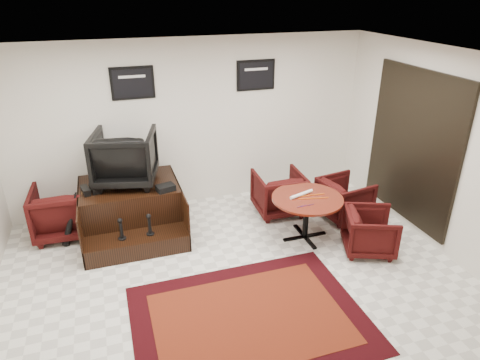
# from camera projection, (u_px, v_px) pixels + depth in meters

# --- Properties ---
(ground) EXTENTS (6.00, 6.00, 0.00)m
(ground) POSITION_uv_depth(u_px,v_px,m) (239.00, 284.00, 5.52)
(ground) COLOR white
(ground) RESTS_ON ground
(room_shell) EXTENTS (6.02, 5.02, 2.81)m
(room_shell) POSITION_uv_depth(u_px,v_px,m) (269.00, 147.00, 4.99)
(room_shell) COLOR silver
(room_shell) RESTS_ON ground
(area_rug) EXTENTS (2.65, 1.98, 0.01)m
(area_rug) POSITION_uv_depth(u_px,v_px,m) (249.00, 318.00, 4.94)
(area_rug) COLOR black
(area_rug) RESTS_ON ground
(shine_podium) EXTENTS (1.47, 1.52, 0.76)m
(shine_podium) POSITION_uv_depth(u_px,v_px,m) (132.00, 210.00, 6.58)
(shine_podium) COLOR black
(shine_podium) RESTS_ON ground
(shine_chair) EXTENTS (1.06, 1.02, 0.91)m
(shine_chair) POSITION_uv_depth(u_px,v_px,m) (125.00, 155.00, 6.35)
(shine_chair) COLOR black
(shine_chair) RESTS_ON shine_podium
(shoes_pair) EXTENTS (0.27, 0.30, 0.10)m
(shoes_pair) POSITION_uv_depth(u_px,v_px,m) (90.00, 190.00, 6.20)
(shoes_pair) COLOR black
(shoes_pair) RESTS_ON shine_podium
(polish_kit) EXTENTS (0.30, 0.24, 0.09)m
(polish_kit) POSITION_uv_depth(u_px,v_px,m) (165.00, 188.00, 6.26)
(polish_kit) COLOR black
(polish_kit) RESTS_ON shine_podium
(umbrella_black) EXTENTS (0.32, 0.12, 0.87)m
(umbrella_black) POSITION_uv_depth(u_px,v_px,m) (71.00, 219.00, 6.18)
(umbrella_black) COLOR black
(umbrella_black) RESTS_ON ground
(umbrella_hooked) EXTENTS (0.29, 0.11, 0.78)m
(umbrella_hooked) POSITION_uv_depth(u_px,v_px,m) (70.00, 217.00, 6.31)
(umbrella_hooked) COLOR black
(umbrella_hooked) RESTS_ON ground
(armchair_side) EXTENTS (0.87, 0.82, 0.86)m
(armchair_side) POSITION_uv_depth(u_px,v_px,m) (62.00, 209.00, 6.46)
(armchair_side) COLOR black
(armchair_side) RESTS_ON ground
(meeting_table) EXTENTS (1.04, 1.04, 0.68)m
(meeting_table) POSITION_uv_depth(u_px,v_px,m) (307.00, 203.00, 6.28)
(meeting_table) COLOR #4C160A
(meeting_table) RESTS_ON ground
(table_chair_back) EXTENTS (0.80, 0.75, 0.79)m
(table_chair_back) POSITION_uv_depth(u_px,v_px,m) (279.00, 191.00, 7.10)
(table_chair_back) COLOR black
(table_chair_back) RESTS_ON ground
(table_chair_window) EXTENTS (0.77, 0.81, 0.74)m
(table_chair_window) POSITION_uv_depth(u_px,v_px,m) (345.00, 196.00, 6.97)
(table_chair_window) COLOR black
(table_chair_window) RESTS_ON ground
(table_chair_corner) EXTENTS (0.84, 0.86, 0.70)m
(table_chair_corner) POSITION_uv_depth(u_px,v_px,m) (370.00, 230.00, 6.07)
(table_chair_corner) COLOR black
(table_chair_corner) RESTS_ON ground
(paper_roll) EXTENTS (0.41, 0.18, 0.05)m
(paper_roll) POSITION_uv_depth(u_px,v_px,m) (301.00, 194.00, 6.29)
(paper_roll) COLOR white
(paper_roll) RESTS_ON meeting_table
(table_clutter) EXTENTS (0.57, 0.31, 0.01)m
(table_clutter) POSITION_uv_depth(u_px,v_px,m) (311.00, 198.00, 6.21)
(table_clutter) COLOR #D3540B
(table_clutter) RESTS_ON meeting_table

